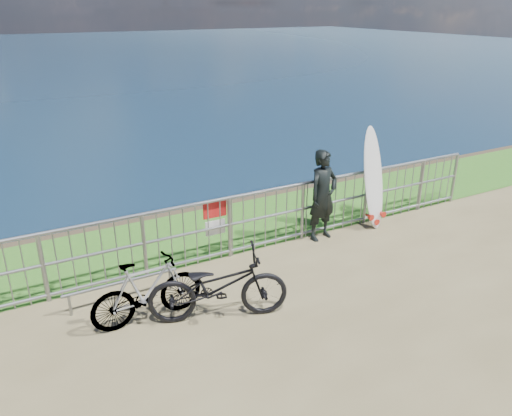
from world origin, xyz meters
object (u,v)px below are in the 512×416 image
surfer (323,195)px  surfboard (374,182)px  bicycle_near (218,286)px  bicycle_far (147,290)px

surfer → surfboard: 1.18m
surfboard → bicycle_near: 4.23m
surfboard → bicycle_near: surfboard is taller
surfer → surfboard: surfboard is taller
bicycle_near → bicycle_far: (-0.89, 0.41, -0.03)m
surfer → bicycle_near: (-2.78, -1.44, -0.35)m
bicycle_near → bicycle_far: bicycle_near is taller
bicycle_near → bicycle_far: bearing=84.0°
bicycle_near → bicycle_far: 0.98m
surfboard → bicycle_far: (-4.84, -1.02, -0.45)m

